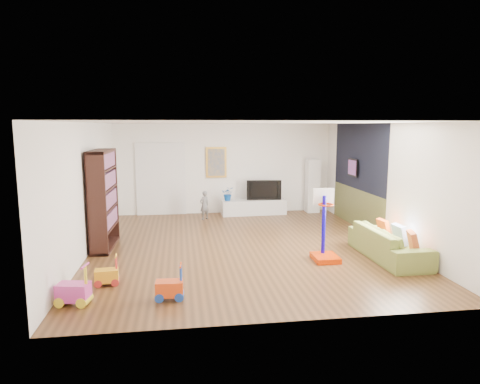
{
  "coord_description": "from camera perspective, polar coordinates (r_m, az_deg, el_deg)",
  "views": [
    {
      "loc": [
        -1.35,
        -9.07,
        2.63
      ],
      "look_at": [
        0.0,
        0.4,
        1.15
      ],
      "focal_mm": 32.0,
      "sensor_mm": 36.0,
      "label": 1
    }
  ],
  "objects": [
    {
      "name": "pillow_left",
      "position": [
        8.67,
        22.09,
        -6.19
      ],
      "size": [
        0.21,
        0.41,
        0.4
      ],
      "primitive_type": "cube",
      "rotation": [
        0.0,
        0.0,
        -0.28
      ],
      "color": "#B24D25",
      "rests_on": "sofa"
    },
    {
      "name": "tall_cabinet",
      "position": [
        13.3,
        9.65,
        0.83
      ],
      "size": [
        0.38,
        0.38,
        1.63
      ],
      "primitive_type": "cube",
      "rotation": [
        0.0,
        0.0,
        -0.01
      ],
      "color": "white",
      "rests_on": "ground"
    },
    {
      "name": "tv",
      "position": [
        12.81,
        3.18,
        0.32
      ],
      "size": [
        1.04,
        0.24,
        0.59
      ],
      "primitive_type": "imported",
      "rotation": [
        0.0,
        0.0,
        -0.1
      ],
      "color": "black",
      "rests_on": "media_console"
    },
    {
      "name": "painting_back",
      "position": [
        12.87,
        -3.19,
        3.97
      ],
      "size": [
        0.62,
        0.06,
        0.92
      ],
      "primitive_type": "cube",
      "color": "gold",
      "rests_on": "wall_back"
    },
    {
      "name": "artwork_right",
      "position": [
        11.64,
        14.8,
        3.18
      ],
      "size": [
        0.04,
        0.56,
        0.46
      ],
      "primitive_type": "cube",
      "color": "#7F3F8C",
      "rests_on": "wall_right"
    },
    {
      "name": "child",
      "position": [
        12.16,
        -4.77,
        -1.76
      ],
      "size": [
        0.36,
        0.33,
        0.82
      ],
      "primitive_type": "imported",
      "rotation": [
        0.0,
        0.0,
        3.75
      ],
      "color": "slate",
      "rests_on": "ground"
    },
    {
      "name": "doorway",
      "position": [
        12.89,
        -10.5,
        1.61
      ],
      "size": [
        1.45,
        0.06,
        2.1
      ],
      "primitive_type": "cube",
      "color": "white",
      "rests_on": "ground"
    },
    {
      "name": "vase_plant",
      "position": [
        12.6,
        -1.6,
        -0.23
      ],
      "size": [
        0.41,
        0.36,
        0.41
      ],
      "primitive_type": "imported",
      "rotation": [
        0.0,
        0.0,
        -0.13
      ],
      "color": "#0B4396",
      "rests_on": "media_console"
    },
    {
      "name": "pillow_right",
      "position": [
        9.68,
        18.58,
        -4.48
      ],
      "size": [
        0.13,
        0.35,
        0.35
      ],
      "primitive_type": "cube",
      "rotation": [
        0.0,
        0.0,
        0.11
      ],
      "color": "#C74311",
      "rests_on": "sofa"
    },
    {
      "name": "floor",
      "position": [
        9.54,
        0.34,
        -7.21
      ],
      "size": [
        6.5,
        7.5,
        0.0
      ],
      "primitive_type": "cube",
      "color": "brown",
      "rests_on": "ground"
    },
    {
      "name": "wall_left",
      "position": [
        9.35,
        -19.75,
        0.41
      ],
      "size": [
        0.0,
        7.5,
        2.7
      ],
      "primitive_type": "cube",
      "color": "silver",
      "rests_on": "ground"
    },
    {
      "name": "wall_right",
      "position": [
        10.25,
        18.63,
        1.16
      ],
      "size": [
        0.0,
        7.5,
        2.7
      ],
      "primitive_type": "cube",
      "color": "white",
      "rests_on": "ground"
    },
    {
      "name": "basketball_hoop",
      "position": [
        8.53,
        11.43,
        -4.39
      ],
      "size": [
        0.5,
        0.6,
        1.42
      ],
      "primitive_type": "cube",
      "rotation": [
        0.0,
        0.0,
        -0.02
      ],
      "color": "#CD2F00",
      "rests_on": "ground"
    },
    {
      "name": "media_console",
      "position": [
        12.82,
        1.83,
        -2.02
      ],
      "size": [
        1.94,
        0.57,
        0.45
      ],
      "primitive_type": "cube",
      "rotation": [
        0.0,
        0.0,
        0.04
      ],
      "color": "silver",
      "rests_on": "ground"
    },
    {
      "name": "sofa",
      "position": [
        9.12,
        19.2,
        -6.46
      ],
      "size": [
        0.85,
        2.11,
        0.61
      ],
      "primitive_type": "imported",
      "rotation": [
        0.0,
        0.0,
        1.59
      ],
      "color": "olive",
      "rests_on": "ground"
    },
    {
      "name": "bookshelf",
      "position": [
        9.69,
        -17.76,
        -0.93
      ],
      "size": [
        0.42,
        1.46,
        2.13
      ],
      "primitive_type": "cube",
      "rotation": [
        0.0,
        0.0,
        -0.02
      ],
      "color": "black",
      "rests_on": "ground"
    },
    {
      "name": "navy_accent",
      "position": [
        11.46,
        15.55,
        4.57
      ],
      "size": [
        0.01,
        3.2,
        1.7
      ],
      "primitive_type": "cube",
      "color": "black",
      "rests_on": "wall_right"
    },
    {
      "name": "pillow_center",
      "position": [
        9.16,
        20.55,
        -5.32
      ],
      "size": [
        0.12,
        0.4,
        0.39
      ],
      "primitive_type": "cube",
      "rotation": [
        0.0,
        0.0,
        0.03
      ],
      "color": "silver",
      "rests_on": "sofa"
    },
    {
      "name": "ride_on_yellow",
      "position": [
        7.56,
        -17.38,
        -9.96
      ],
      "size": [
        0.4,
        0.27,
        0.5
      ],
      "primitive_type": "cube",
      "rotation": [
        0.0,
        0.0,
        0.09
      ],
      "color": "#FFB01F",
      "rests_on": "ground"
    },
    {
      "name": "olive_wainscot",
      "position": [
        11.63,
        15.28,
        -2.07
      ],
      "size": [
        0.01,
        3.2,
        1.0
      ],
      "primitive_type": "cube",
      "color": "brown",
      "rests_on": "wall_right"
    },
    {
      "name": "wall_back",
      "position": [
        12.95,
        -2.09,
        3.12
      ],
      "size": [
        6.5,
        0.0,
        2.7
      ],
      "primitive_type": "cube",
      "color": "white",
      "rests_on": "ground"
    },
    {
      "name": "ride_on_orange",
      "position": [
        6.74,
        -9.41,
        -11.78
      ],
      "size": [
        0.42,
        0.27,
        0.55
      ],
      "primitive_type": "cube",
      "rotation": [
        0.0,
        0.0,
        -0.04
      ],
      "color": "#DC4314",
      "rests_on": "ground"
    },
    {
      "name": "ceiling",
      "position": [
        9.17,
        0.36,
        9.23
      ],
      "size": [
        6.5,
        7.5,
        0.0
      ],
      "primitive_type": "cube",
      "color": "white",
      "rests_on": "ground"
    },
    {
      "name": "wall_front",
      "position": [
        5.64,
        5.98,
        -4.39
      ],
      "size": [
        6.5,
        0.0,
        2.7
      ],
      "primitive_type": "cube",
      "color": "silver",
      "rests_on": "ground"
    },
    {
      "name": "ride_on_pink",
      "position": [
        6.92,
        -21.39,
        -11.46
      ],
      "size": [
        0.51,
        0.37,
        0.62
      ],
      "primitive_type": "cube",
      "rotation": [
        0.0,
        0.0,
        -0.19
      ],
      "color": "#D43A9E",
      "rests_on": "ground"
    }
  ]
}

